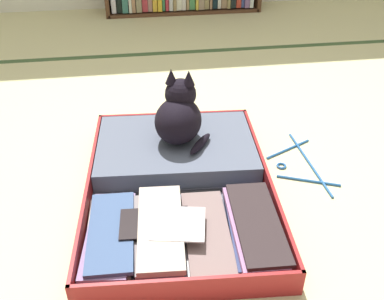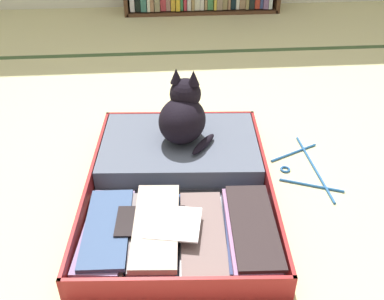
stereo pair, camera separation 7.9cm
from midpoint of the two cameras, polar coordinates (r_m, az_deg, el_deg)
The scene contains 5 objects.
ground_plane at distance 1.67m, azimuth 0.20°, elevation -5.06°, with size 10.00×10.00×0.00m, color #CCC48B.
tatami_border at distance 2.86m, azimuth -3.92°, elevation 12.45°, with size 4.80×0.05×0.00m.
open_suitcase at distance 1.65m, azimuth -3.20°, elevation -3.83°, with size 0.72×0.97×0.10m.
black_cat at distance 1.73m, azimuth -2.97°, elevation 4.49°, with size 0.26×0.28×0.29m.
clothes_hanger at distance 1.83m, azimuth 12.66°, elevation -1.78°, with size 0.23×0.44×0.01m.
Camera 1 is at (-0.23, -1.28, 1.06)m, focal length 41.14 mm.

